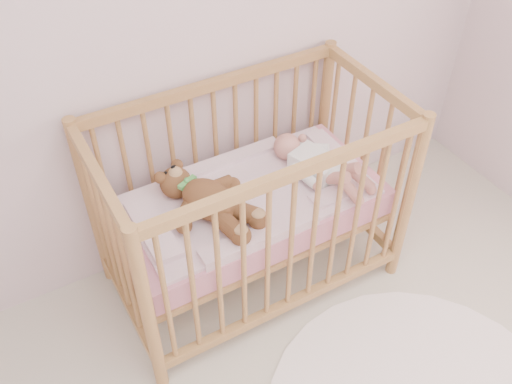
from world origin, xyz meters
TOP-DOWN VIEW (x-y plane):
  - wall_back at (0.00, 2.00)m, footprint 4.00×0.02m
  - crib at (0.36, 1.60)m, footprint 1.36×0.76m
  - mattress at (0.36, 1.60)m, footprint 1.22×0.62m
  - blanket at (0.36, 1.60)m, footprint 1.10×0.58m
  - baby at (0.69, 1.58)m, footprint 0.45×0.64m
  - teddy_bear at (0.14, 1.58)m, footprint 0.60×0.69m

SIDE VIEW (x-z plane):
  - mattress at x=0.36m, z-range 0.42..0.55m
  - crib at x=0.36m, z-range 0.00..1.00m
  - blanket at x=0.36m, z-range 0.53..0.59m
  - baby at x=0.69m, z-range 0.56..0.71m
  - teddy_bear at x=0.14m, z-range 0.56..0.73m
  - wall_back at x=0.00m, z-range 0.00..2.70m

